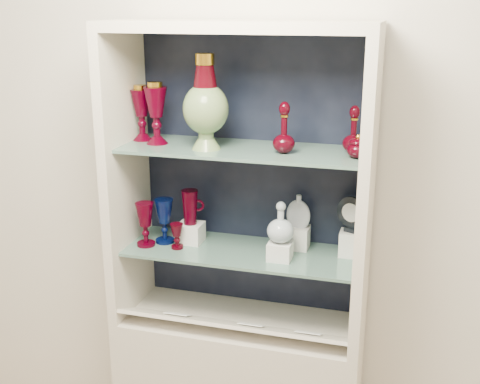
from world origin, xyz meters
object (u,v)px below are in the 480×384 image
(enamel_urn, at_px, (206,102))
(clear_square_bottle, at_px, (281,235))
(cobalt_goblet, at_px, (164,221))
(cameo_medallion, at_px, (352,214))
(pedestal_lamp_right, at_px, (156,113))
(pedestal_lamp_left, at_px, (142,113))
(ruby_pitcher, at_px, (190,207))
(ruby_decanter_a, at_px, (284,124))
(ruby_decanter_b, at_px, (354,128))
(ruby_goblet_small, at_px, (177,236))
(ruby_goblet_tall, at_px, (145,224))
(lidded_bowl, at_px, (358,146))
(flat_flask, at_px, (298,210))
(clear_round_decanter, at_px, (281,223))

(enamel_urn, bearing_deg, clear_square_bottle, 15.52)
(cobalt_goblet, height_order, cameo_medallion, cameo_medallion)
(enamel_urn, distance_m, clear_square_bottle, 0.61)
(pedestal_lamp_right, height_order, clear_square_bottle, pedestal_lamp_right)
(pedestal_lamp_left, bearing_deg, ruby_pitcher, -0.89)
(ruby_decanter_a, xyz_separation_m, ruby_decanter_b, (0.24, 0.08, -0.01))
(pedestal_lamp_right, bearing_deg, ruby_goblet_small, -24.69)
(enamel_urn, xyz_separation_m, ruby_decanter_b, (0.54, 0.09, -0.08))
(pedestal_lamp_right, xyz_separation_m, ruby_decanter_a, (0.51, -0.02, -0.01))
(ruby_goblet_small, bearing_deg, pedestal_lamp_left, 153.61)
(enamel_urn, bearing_deg, ruby_goblet_small, -177.21)
(pedestal_lamp_left, xyz_separation_m, clear_square_bottle, (0.58, 0.00, -0.46))
(ruby_goblet_tall, bearing_deg, pedestal_lamp_right, 43.31)
(enamel_urn, xyz_separation_m, clear_square_bottle, (0.28, 0.08, -0.53))
(lidded_bowl, bearing_deg, pedestal_lamp_right, 178.17)
(ruby_decanter_b, height_order, ruby_goblet_small, ruby_decanter_b)
(cobalt_goblet, height_order, ruby_goblet_tall, cobalt_goblet)
(ruby_goblet_tall, distance_m, clear_square_bottle, 0.55)
(pedestal_lamp_left, height_order, cobalt_goblet, pedestal_lamp_left)
(pedestal_lamp_right, xyz_separation_m, ruby_decanter_b, (0.76, 0.06, -0.03))
(ruby_decanter_b, bearing_deg, pedestal_lamp_left, -179.23)
(ruby_decanter_b, relative_size, cameo_medallion, 1.27)
(cobalt_goblet, xyz_separation_m, ruby_goblet_small, (0.07, -0.05, -0.04))
(ruby_decanter_b, distance_m, clear_square_bottle, 0.52)
(lidded_bowl, xyz_separation_m, cobalt_goblet, (-0.77, 0.03, -0.37))
(lidded_bowl, height_order, ruby_goblet_tall, lidded_bowl)
(pedestal_lamp_right, distance_m, ruby_goblet_tall, 0.45)
(enamel_urn, height_order, ruby_pitcher, enamel_urn)
(cobalt_goblet, bearing_deg, flat_flask, 9.40)
(lidded_bowl, bearing_deg, ruby_pitcher, 174.33)
(ruby_pitcher, distance_m, flat_flask, 0.44)
(lidded_bowl, xyz_separation_m, ruby_goblet_small, (-0.69, -0.01, -0.41))
(pedestal_lamp_right, xyz_separation_m, ruby_goblet_tall, (-0.05, -0.05, -0.45))
(pedestal_lamp_left, relative_size, ruby_goblet_small, 2.12)
(ruby_decanter_a, bearing_deg, clear_square_bottle, 103.28)
(pedestal_lamp_right, distance_m, lidded_bowl, 0.78)
(ruby_goblet_small, xyz_separation_m, clear_square_bottle, (0.41, 0.08, 0.02))
(pedestal_lamp_right, bearing_deg, ruby_decanter_b, 4.19)
(cobalt_goblet, height_order, clear_round_decanter, clear_round_decanter)
(enamel_urn, xyz_separation_m, cobalt_goblet, (-0.20, 0.04, -0.50))
(enamel_urn, bearing_deg, pedestal_lamp_left, 165.44)
(cobalt_goblet, relative_size, ruby_pitcher, 1.29)
(pedestal_lamp_left, relative_size, ruby_pitcher, 1.54)
(ruby_decanter_b, bearing_deg, flat_flask, 168.01)
(pedestal_lamp_left, xyz_separation_m, ruby_decanter_b, (0.84, 0.01, -0.02))
(lidded_bowl, distance_m, clear_round_decanter, 0.42)
(ruby_goblet_tall, bearing_deg, ruby_decanter_b, 7.17)
(cobalt_goblet, distance_m, clear_round_decanter, 0.50)
(enamel_urn, xyz_separation_m, ruby_decanter_a, (0.30, 0.01, -0.07))
(pedestal_lamp_left, distance_m, lidded_bowl, 0.87)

